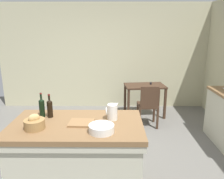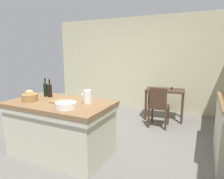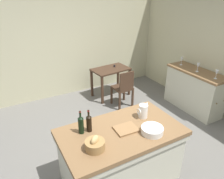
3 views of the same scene
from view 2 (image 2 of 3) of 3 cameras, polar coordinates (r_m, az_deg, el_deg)
ground_plane at (r=3.74m, az=-5.86°, el=-14.98°), size 6.76×6.76×0.00m
wall_back at (r=5.75m, az=7.59°, el=7.52°), size 5.32×0.12×2.60m
island_table at (r=3.28m, az=-14.75°, el=-10.26°), size 1.64×0.94×0.86m
writing_desk at (r=4.93m, az=15.20°, el=-1.33°), size 0.95×0.65×0.79m
wooden_chair at (r=4.36m, az=13.47°, el=-4.64°), size 0.41×0.41×0.89m
pitcher at (r=2.97m, az=-7.14°, el=-2.05°), size 0.17×0.13×0.24m
wash_bowl at (r=2.77m, az=-13.26°, el=-4.53°), size 0.29×0.29×0.09m
bread_basket at (r=3.35m, az=-22.91°, el=-2.03°), size 0.24×0.24×0.18m
cutting_board at (r=3.10m, az=-14.39°, el=-3.50°), size 0.31×0.26×0.02m
wine_bottle_dark at (r=3.52m, az=-17.73°, el=-0.08°), size 0.07×0.07×0.31m
wine_bottle_amber at (r=3.60m, az=-18.86°, el=0.18°), size 0.07×0.07×0.33m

